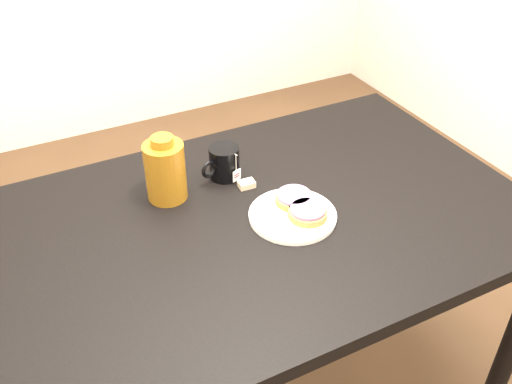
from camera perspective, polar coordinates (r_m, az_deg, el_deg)
table at (r=1.54m, az=0.73°, el=-4.74°), size 1.40×0.90×0.75m
plate at (r=1.48m, az=3.68°, el=-2.28°), size 0.23×0.23×0.02m
bagel_back at (r=1.51m, az=3.83°, el=-0.61°), size 0.14×0.14×0.03m
bagel_front at (r=1.46m, az=5.20°, el=-2.03°), size 0.13×0.13×0.03m
mug at (r=1.61m, az=-3.24°, el=2.97°), size 0.14×0.11×0.10m
teabag_pouch at (r=1.59m, az=-0.95°, el=0.79°), size 0.05×0.03×0.02m
bagel_package at (r=1.53m, az=-9.06°, el=2.15°), size 0.13×0.13×0.19m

